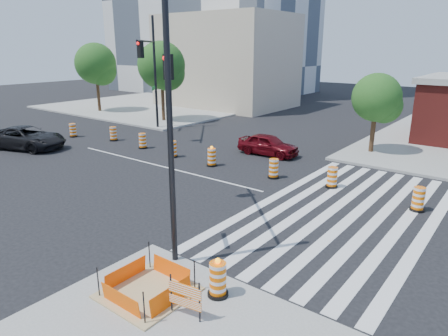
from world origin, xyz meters
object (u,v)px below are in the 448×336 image
at_px(signal_pole_se, 169,102).
at_px(dark_suv, 26,138).
at_px(signal_pole_nw, 151,63).
at_px(red_coupe, 268,145).

bearing_deg(signal_pole_se, dark_suv, 33.37).
distance_m(dark_suv, signal_pole_se, 18.04).
relative_size(dark_suv, signal_pole_nw, 0.61).
height_order(red_coupe, signal_pole_se, signal_pole_se).
distance_m(dark_suv, signal_pole_nw, 10.30).
xyz_separation_m(dark_suv, signal_pole_nw, (2.99, 8.71, 4.62)).
relative_size(red_coupe, signal_pole_nw, 0.45).
xyz_separation_m(red_coupe, signal_pole_nw, (-10.71, 0.23, 4.70)).
bearing_deg(red_coupe, signal_pole_se, -165.51).
bearing_deg(signal_pole_nw, red_coupe, 50.62).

